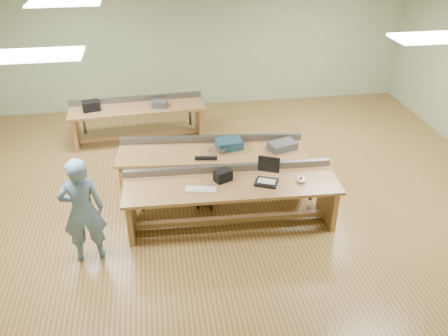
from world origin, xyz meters
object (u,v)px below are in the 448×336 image
at_px(task_chair, 206,188).
at_px(drinks_can, 210,151).
at_px(workbench_mid, 212,160).
at_px(parts_bin_teal, 229,144).
at_px(camera_bag, 223,176).
at_px(mug, 222,151).
at_px(parts_bin_grey, 282,146).
at_px(laptop_base, 267,182).
at_px(person, 83,211).
at_px(workbench_back, 138,115).
at_px(workbench_front, 231,193).

relative_size(task_chair, drinks_can, 6.54).
distance_m(workbench_mid, parts_bin_teal, 0.41).
xyz_separation_m(camera_bag, parts_bin_teal, (0.27, 1.05, -0.01)).
bearing_deg(workbench_mid, mug, -32.36).
bearing_deg(mug, camera_bag, -97.98).
distance_m(camera_bag, parts_bin_grey, 1.46).
relative_size(parts_bin_grey, mug, 3.54).
bearing_deg(laptop_base, camera_bag, -172.53).
bearing_deg(workbench_mid, parts_bin_grey, -0.22).
bearing_deg(parts_bin_teal, person, -144.69).
xyz_separation_m(mug, drinks_can, (-0.21, -0.00, 0.01)).
xyz_separation_m(person, task_chair, (1.83, 1.12, -0.51)).
xyz_separation_m(workbench_back, laptop_base, (1.94, -3.36, 0.21)).
height_order(workbench_back, drinks_can, drinks_can).
bearing_deg(camera_bag, workbench_front, -60.18).
xyz_separation_m(workbench_mid, camera_bag, (0.04, -1.00, 0.27)).
distance_m(workbench_front, task_chair, 0.76).
bearing_deg(workbench_back, parts_bin_teal, -56.59).
bearing_deg(workbench_mid, drinks_can, -104.40).
relative_size(parts_bin_grey, drinks_can, 3.71).
xyz_separation_m(workbench_front, parts_bin_grey, (1.05, 0.96, 0.25)).
distance_m(task_chair, drinks_can, 0.62).
height_order(person, mug, person).
relative_size(camera_bag, mug, 1.99).
distance_m(workbench_back, laptop_base, 3.88).
bearing_deg(camera_bag, parts_bin_teal, 50.88).
distance_m(camera_bag, parts_bin_teal, 1.09).
distance_m(workbench_back, person, 3.82).
bearing_deg(camera_bag, workbench_back, 87.45).
relative_size(workbench_mid, task_chair, 4.03).
bearing_deg(task_chair, laptop_base, -32.76).
relative_size(person, task_chair, 2.00).
bearing_deg(parts_bin_grey, parts_bin_teal, 168.76).
height_order(workbench_back, task_chair, workbench_back).
height_order(parts_bin_grey, mug, parts_bin_grey).
bearing_deg(person, workbench_back, -107.16).
distance_m(person, laptop_base, 2.69).
bearing_deg(person, parts_bin_grey, -161.82).
distance_m(task_chair, parts_bin_teal, 0.86).
height_order(workbench_front, workbench_mid, same).
bearing_deg(parts_bin_grey, drinks_can, -179.98).
xyz_separation_m(workbench_mid, parts_bin_teal, (0.31, 0.05, 0.26)).
height_order(parts_bin_teal, drinks_can, parts_bin_teal).
xyz_separation_m(workbench_back, parts_bin_grey, (2.47, -2.30, 0.26)).
relative_size(workbench_front, parts_bin_teal, 7.63).
xyz_separation_m(workbench_front, task_chair, (-0.31, 0.63, -0.27)).
bearing_deg(person, parts_bin_teal, -150.87).
bearing_deg(parts_bin_teal, laptop_base, -73.35).
distance_m(laptop_base, camera_bag, 0.67).
height_order(workbench_front, laptop_base, workbench_front).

